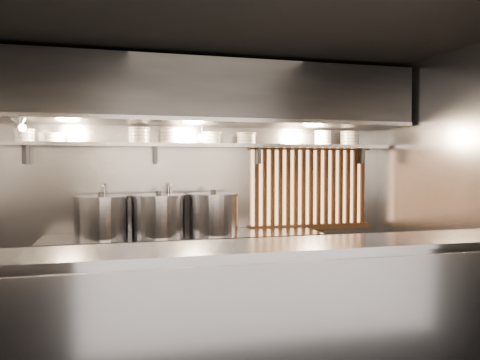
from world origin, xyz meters
name	(u,v)px	position (x,y,z in m)	size (l,w,h in m)	color
floor	(237,354)	(0.00, 0.00, 0.00)	(4.50, 4.50, 0.00)	black
ceiling	(237,33)	(0.00, 0.00, 2.80)	(4.50, 4.50, 0.00)	black
wall_back	(206,187)	(0.00, 1.50, 1.40)	(4.50, 4.50, 0.00)	gray
wall_right	(458,191)	(2.25, 0.00, 1.40)	(3.00, 3.00, 0.00)	gray
serving_counter	(271,327)	(0.00, -0.96, 0.57)	(4.50, 0.56, 1.13)	#A0A0A5
cooking_bench	(186,275)	(-0.30, 1.13, 0.45)	(3.00, 0.70, 0.90)	#A0A0A5
bowl_shelf	(209,145)	(0.00, 1.32, 1.88)	(4.40, 0.34, 0.04)	#A0A0A5
exhaust_hood	(213,95)	(0.00, 1.10, 2.42)	(4.40, 0.81, 0.65)	#2D2D30
wood_screen	(310,187)	(1.30, 1.45, 1.38)	(1.56, 0.09, 1.04)	#F0A96C
faucet_left	(105,197)	(-1.15, 1.37, 1.31)	(0.04, 0.30, 0.50)	silver
faucet_right	(169,196)	(-0.45, 1.37, 1.31)	(0.04, 0.30, 0.50)	silver
heat_lamp	(19,122)	(-1.90, 0.85, 2.07)	(0.25, 0.35, 0.20)	#A0A0A5
pendant_bulb	(202,138)	(-0.10, 1.20, 1.96)	(0.09, 0.09, 0.19)	#2D2D30
stock_pot_left	(101,217)	(-1.18, 1.11, 1.12)	(0.67, 0.67, 0.48)	#A0A0A5
stock_pot_mid	(159,215)	(-0.59, 1.12, 1.12)	(0.79, 0.79, 0.48)	#A0A0A5
stock_pot_right	(213,213)	(0.01, 1.10, 1.13)	(0.74, 0.74, 0.49)	#A0A0A5
bowl_stack_0	(24,135)	(-1.94, 1.32, 1.97)	(0.21, 0.21, 0.13)	silver
bowl_stack_1	(55,138)	(-1.65, 1.32, 1.95)	(0.22, 0.22, 0.09)	silver
bowl_stack_2	(139,135)	(-0.78, 1.32, 1.98)	(0.24, 0.24, 0.17)	silver
bowl_stack_3	(169,136)	(-0.45, 1.32, 1.98)	(0.22, 0.22, 0.17)	silver
bowl_stack_4	(212,138)	(0.04, 1.32, 1.97)	(0.24, 0.24, 0.13)	silver
bowl_stack_5	(246,138)	(0.44, 1.32, 1.97)	(0.23, 0.23, 0.13)	silver
bowl_stack_6	(323,138)	(1.40, 1.32, 1.98)	(0.22, 0.22, 0.17)	silver
bowl_stack_7	(350,138)	(1.76, 1.32, 1.98)	(0.24, 0.24, 0.17)	silver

